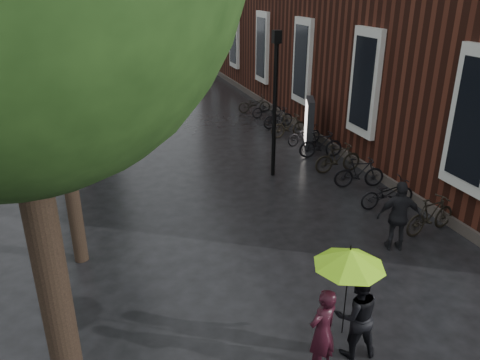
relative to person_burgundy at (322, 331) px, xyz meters
name	(u,v)px	position (x,y,z in m)	size (l,w,h in m)	color
person_burgundy	(322,331)	(0.00, 0.00, 0.00)	(0.59, 0.38, 1.61)	black
person_black	(356,315)	(0.73, 0.17, 0.02)	(0.80, 0.63, 1.65)	black
lime_umbrella	(350,258)	(0.43, 0.08, 1.28)	(1.17, 1.17, 1.72)	black
pedestrian_walking	(399,216)	(3.57, 2.99, 0.10)	(1.05, 0.44, 1.80)	black
parked_bicycles	(315,142)	(4.78, 10.01, -0.33)	(1.98, 13.98, 1.03)	black
ad_lightbox	(309,123)	(4.97, 10.95, 0.17)	(0.29, 1.28, 1.93)	black
lamp_post	(275,91)	(2.46, 8.45, 2.10)	(0.25, 0.25, 4.78)	black
cycle_sign	(106,88)	(-2.54, 16.04, 1.04)	(0.15, 0.51, 2.79)	#262628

